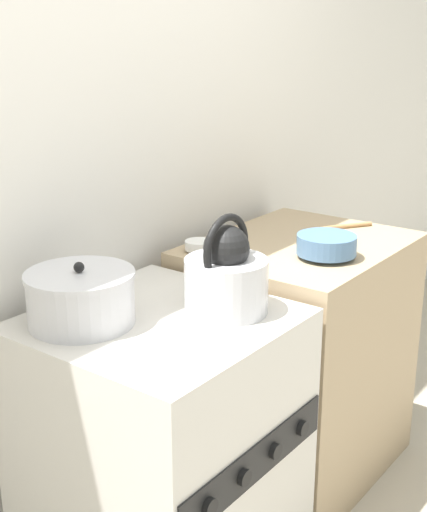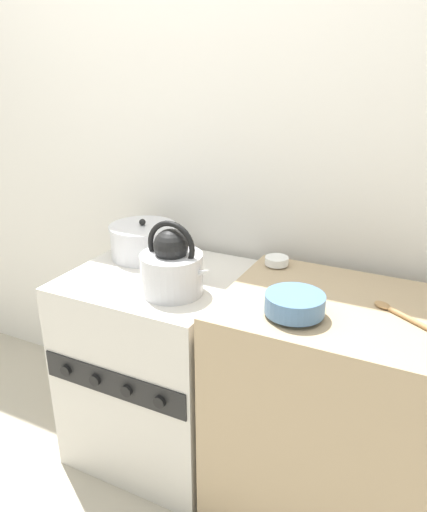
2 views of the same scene
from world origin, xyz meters
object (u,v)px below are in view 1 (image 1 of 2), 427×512
object	(u,v)px
enamel_bowl	(327,245)
cooking_pot	(81,298)
small_ceramic_bowl	(199,245)
kettle	(227,276)
stove	(163,453)

from	to	relation	value
enamel_bowl	cooking_pot	bearing A→B (deg)	158.65
enamel_bowl	small_ceramic_bowl	world-z (taller)	enamel_bowl
small_ceramic_bowl	enamel_bowl	bearing A→B (deg)	-62.66
kettle	cooking_pot	distance (m)	0.39
enamel_bowl	stove	bearing A→B (deg)	165.56
stove	cooking_pot	bearing A→B (deg)	136.21
cooking_pot	kettle	bearing A→B (deg)	-40.64
enamel_bowl	small_ceramic_bowl	distance (m)	0.41
cooking_pot	small_ceramic_bowl	world-z (taller)	cooking_pot
stove	kettle	xyz separation A→B (m)	(0.15, -0.11, 0.52)
enamel_bowl	kettle	bearing A→B (deg)	174.33
stove	small_ceramic_bowl	size ratio (longest dim) A/B	9.05
cooking_pot	enamel_bowl	world-z (taller)	cooking_pot
kettle	enamel_bowl	distance (m)	0.48
stove	cooking_pot	world-z (taller)	cooking_pot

